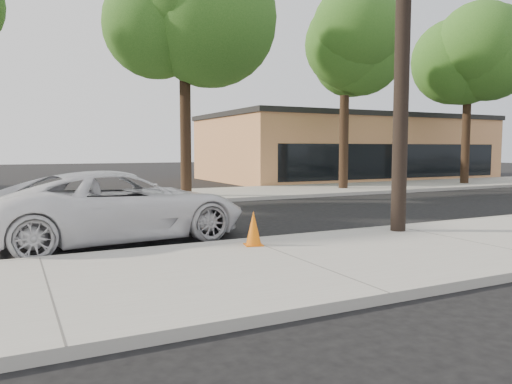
% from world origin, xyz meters
% --- Properties ---
extents(ground, '(120.00, 120.00, 0.00)m').
position_xyz_m(ground, '(0.00, 0.00, 0.00)').
color(ground, black).
rests_on(ground, ground).
extents(near_sidewalk, '(90.00, 4.40, 0.15)m').
position_xyz_m(near_sidewalk, '(0.00, -4.30, 0.07)').
color(near_sidewalk, gray).
rests_on(near_sidewalk, ground).
extents(far_sidewalk, '(90.00, 5.00, 0.15)m').
position_xyz_m(far_sidewalk, '(0.00, 8.50, 0.07)').
color(far_sidewalk, gray).
rests_on(far_sidewalk, ground).
extents(curb_near, '(90.00, 0.12, 0.16)m').
position_xyz_m(curb_near, '(0.00, -2.10, 0.07)').
color(curb_near, '#9E9B93').
rests_on(curb_near, ground).
extents(building_main, '(18.00, 10.00, 4.00)m').
position_xyz_m(building_main, '(16.00, 16.00, 2.00)').
color(building_main, '#B57E4B').
rests_on(building_main, ground).
extents(utility_pole, '(1.40, 0.34, 9.00)m').
position_xyz_m(utility_pole, '(3.60, -2.70, 4.70)').
color(utility_pole, black).
rests_on(utility_pole, near_sidewalk).
extents(tree_c, '(4.96, 4.80, 9.55)m').
position_xyz_m(tree_c, '(2.22, 7.64, 6.91)').
color(tree_c, black).
rests_on(tree_c, far_sidewalk).
extents(tree_d, '(4.50, 4.35, 8.75)m').
position_xyz_m(tree_d, '(10.20, 7.95, 6.37)').
color(tree_d, black).
rests_on(tree_d, far_sidewalk).
extents(tree_e, '(4.80, 4.65, 9.25)m').
position_xyz_m(tree_e, '(18.21, 7.74, 6.70)').
color(tree_e, black).
rests_on(tree_e, far_sidewalk).
extents(police_cruiser, '(5.90, 3.26, 1.56)m').
position_xyz_m(police_cruiser, '(-2.28, -0.37, 0.78)').
color(police_cruiser, white).
rests_on(police_cruiser, ground).
extents(traffic_cone, '(0.43, 0.43, 0.68)m').
position_xyz_m(traffic_cone, '(-0.17, -2.78, 0.48)').
color(traffic_cone, orange).
rests_on(traffic_cone, near_sidewalk).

